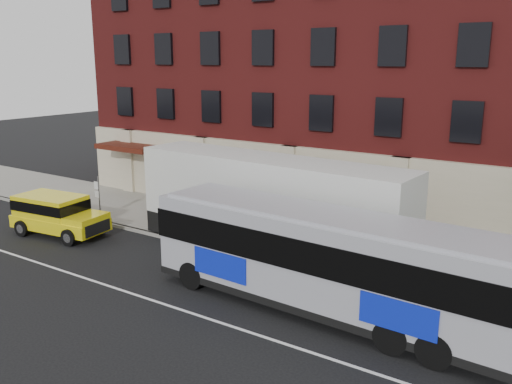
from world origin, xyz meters
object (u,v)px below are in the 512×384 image
Objects in this scene: sign_pole at (98,196)px; yellow_suv at (56,213)px; city_bus at (324,258)px; shipping_container at (269,207)px.

sign_pole is 0.47× the size of yellow_suv.
yellow_suv is at bearing -91.20° from sign_pole.
shipping_container reaches higher than city_bus.
yellow_suv is 10.96m from shipping_container.
city_bus is 15.05m from yellow_suv.
sign_pole is at bearing 168.63° from city_bus.
shipping_container is at bearing 19.14° from yellow_suv.
city_bus is (14.97, -3.01, 0.53)m from sign_pole.
shipping_container reaches higher than yellow_suv.
yellow_suv is at bearing -160.86° from shipping_container.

